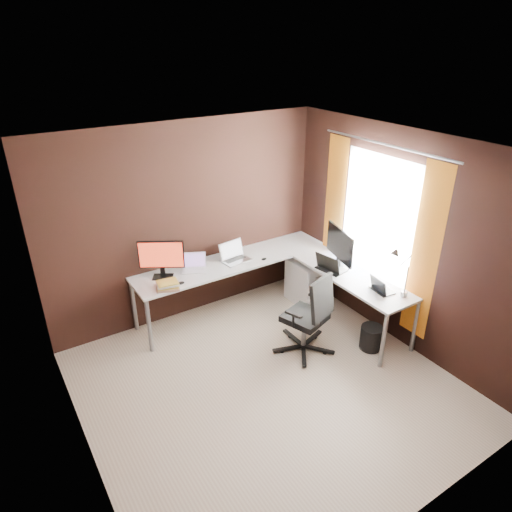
{
  "coord_description": "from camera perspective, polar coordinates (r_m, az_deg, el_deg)",
  "views": [
    {
      "loc": [
        -2.12,
        -3.07,
        3.37
      ],
      "look_at": [
        0.46,
        0.95,
        1.03
      ],
      "focal_mm": 32.0,
      "sensor_mm": 36.0,
      "label": 1
    }
  ],
  "objects": [
    {
      "name": "mouse_left",
      "position": [
        5.39,
        -9.35,
        -3.35
      ],
      "size": [
        0.1,
        0.08,
        0.03
      ],
      "primitive_type": "ellipsoid",
      "rotation": [
        0.0,
        0.0,
        -0.41
      ],
      "color": "black",
      "rests_on": "desk"
    },
    {
      "name": "laptop_silver",
      "position": [
        5.87,
        -2.76,
        -0.02
      ],
      "size": [
        0.38,
        0.3,
        0.24
      ],
      "rotation": [
        0.0,
        0.0,
        0.13
      ],
      "color": "silver",
      "rests_on": "desk"
    },
    {
      "name": "desk_lamp",
      "position": [
        5.18,
        17.51,
        -1.34
      ],
      "size": [
        0.19,
        0.22,
        0.56
      ],
      "rotation": [
        0.0,
        0.0,
        0.35
      ],
      "color": "slate",
      "rests_on": "desk"
    },
    {
      "name": "wastebasket",
      "position": [
        5.61,
        14.18,
        -9.85
      ],
      "size": [
        0.31,
        0.31,
        0.3
      ],
      "primitive_type": "cylinder",
      "rotation": [
        0.0,
        0.0,
        0.27
      ],
      "color": "black",
      "rests_on": "ground"
    },
    {
      "name": "laptop_black_small",
      "position": [
        5.36,
        15.33,
        -3.89
      ],
      "size": [
        0.22,
        0.28,
        0.18
      ],
      "rotation": [
        0.0,
        0.0,
        1.45
      ],
      "color": "black",
      "rests_on": "desk"
    },
    {
      "name": "laptop_black_big",
      "position": [
        5.68,
        9.22,
        -1.34
      ],
      "size": [
        0.31,
        0.38,
        0.23
      ],
      "rotation": [
        0.0,
        0.0,
        1.77
      ],
      "color": "black",
      "rests_on": "desk"
    },
    {
      "name": "monitor_right",
      "position": [
        5.68,
        10.43,
        1.23
      ],
      "size": [
        0.22,
        0.61,
        0.51
      ],
      "rotation": [
        0.0,
        0.0,
        1.31
      ],
      "color": "black",
      "rests_on": "desk"
    },
    {
      "name": "mouse_corner",
      "position": [
        5.88,
        1.0,
        -0.38
      ],
      "size": [
        0.08,
        0.06,
        0.03
      ],
      "primitive_type": "ellipsoid",
      "rotation": [
        0.0,
        0.0,
        -0.16
      ],
      "color": "black",
      "rests_on": "desk"
    },
    {
      "name": "room",
      "position": [
        4.5,
        4.82,
        -1.65
      ],
      "size": [
        3.6,
        3.6,
        2.5
      ],
      "color": "beige",
      "rests_on": "ground"
    },
    {
      "name": "monitor_left",
      "position": [
        5.48,
        -11.75,
        -0.14
      ],
      "size": [
        0.48,
        0.3,
        0.47
      ],
      "rotation": [
        0.0,
        0.0,
        -0.54
      ],
      "color": "black",
      "rests_on": "desk"
    },
    {
      "name": "laptop_white",
      "position": [
        5.69,
        -7.74,
        -1.25
      ],
      "size": [
        0.36,
        0.32,
        0.2
      ],
      "rotation": [
        0.0,
        0.0,
        -0.46
      ],
      "color": "white",
      "rests_on": "desk"
    },
    {
      "name": "office_chair",
      "position": [
        5.36,
        6.38,
        -9.05
      ],
      "size": [
        0.56,
        0.59,
        1.01
      ],
      "rotation": [
        0.0,
        0.0,
        0.32
      ],
      "color": "black",
      "rests_on": "ground"
    },
    {
      "name": "drawer_pedestal",
      "position": [
        6.31,
        6.45,
        -3.14
      ],
      "size": [
        0.42,
        0.5,
        0.6
      ],
      "primitive_type": "cube",
      "color": "white",
      "rests_on": "ground"
    },
    {
      "name": "desk",
      "position": [
        5.74,
        2.74,
        -1.87
      ],
      "size": [
        2.65,
        2.25,
        0.73
      ],
      "color": "white",
      "rests_on": "ground"
    },
    {
      "name": "book_stack",
      "position": [
        5.33,
        -10.98,
        -3.58
      ],
      "size": [
        0.32,
        0.29,
        0.08
      ],
      "rotation": [
        0.0,
        0.0,
        -0.26
      ],
      "color": "tan",
      "rests_on": "desk"
    }
  ]
}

